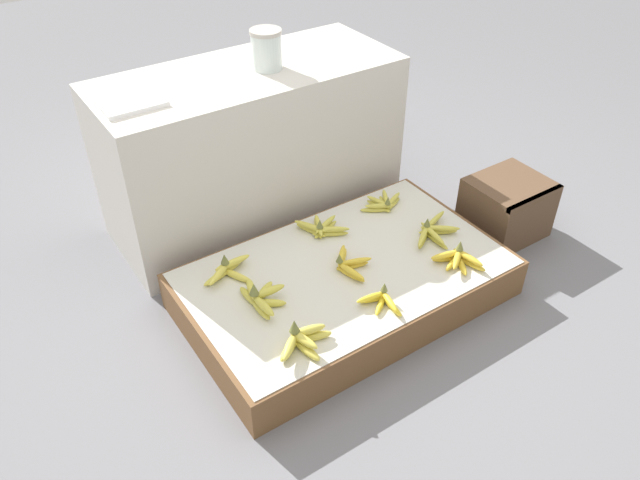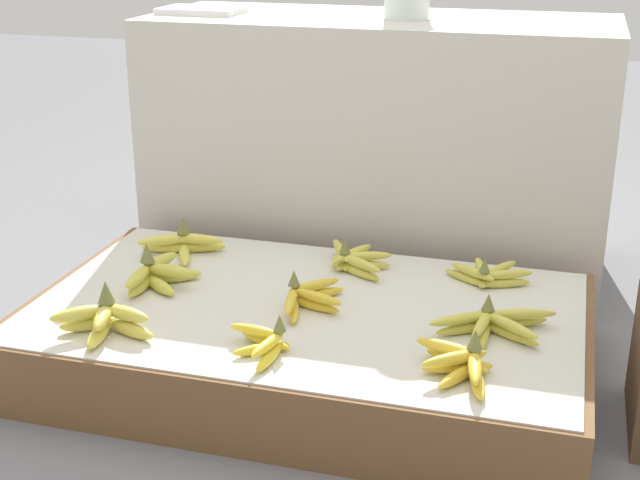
% 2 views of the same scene
% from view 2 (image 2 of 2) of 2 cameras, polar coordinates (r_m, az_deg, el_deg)
% --- Properties ---
extents(ground_plane, '(10.00, 10.00, 0.00)m').
position_cam_2_polar(ground_plane, '(2.16, -0.82, -8.39)').
color(ground_plane, slate).
extents(display_platform, '(1.29, 0.77, 0.17)m').
position_cam_2_polar(display_platform, '(2.12, -0.84, -6.34)').
color(display_platform, brown).
rests_on(display_platform, ground_plane).
extents(back_vendor_table, '(1.34, 0.55, 0.75)m').
position_cam_2_polar(back_vendor_table, '(2.69, 3.76, 6.10)').
color(back_vendor_table, beige).
rests_on(back_vendor_table, ground_plane).
extents(banana_bunch_front_left, '(0.23, 0.15, 0.11)m').
position_cam_2_polar(banana_bunch_front_left, '(1.98, -13.62, -4.95)').
color(banana_bunch_front_left, '#DBCC4C').
rests_on(banana_bunch_front_left, display_platform).
extents(banana_bunch_front_midleft, '(0.14, 0.16, 0.08)m').
position_cam_2_polar(banana_bunch_front_midleft, '(1.86, -3.51, -6.58)').
color(banana_bunch_front_midleft, yellow).
rests_on(banana_bunch_front_midleft, display_platform).
extents(banana_bunch_front_midright, '(0.17, 0.18, 0.10)m').
position_cam_2_polar(banana_bunch_front_midright, '(1.79, 9.09, -7.80)').
color(banana_bunch_front_midright, gold).
rests_on(banana_bunch_front_midright, display_platform).
extents(banana_bunch_middle_left, '(0.15, 0.23, 0.11)m').
position_cam_2_polar(banana_bunch_middle_left, '(2.21, -10.42, -2.14)').
color(banana_bunch_middle_left, gold).
rests_on(banana_bunch_middle_left, display_platform).
extents(banana_bunch_middle_midleft, '(0.15, 0.23, 0.09)m').
position_cam_2_polar(banana_bunch_middle_midleft, '(2.06, -0.83, -3.70)').
color(banana_bunch_middle_midleft, gold).
rests_on(banana_bunch_middle_midleft, display_platform).
extents(banana_bunch_middle_midright, '(0.27, 0.21, 0.09)m').
position_cam_2_polar(banana_bunch_middle_midright, '(1.97, 11.01, -5.28)').
color(banana_bunch_middle_midright, gold).
rests_on(banana_bunch_middle_midright, display_platform).
extents(banana_bunch_back_left, '(0.22, 0.18, 0.10)m').
position_cam_2_polar(banana_bunch_back_left, '(2.40, -8.78, -0.25)').
color(banana_bunch_back_left, '#DBCC4C').
rests_on(banana_bunch_back_left, display_platform).
extents(banana_bunch_back_midleft, '(0.19, 0.20, 0.09)m').
position_cam_2_polar(banana_bunch_back_midleft, '(2.28, 2.14, -1.24)').
color(banana_bunch_back_midleft, gold).
rests_on(banana_bunch_back_midleft, display_platform).
extents(banana_bunch_back_midright, '(0.23, 0.14, 0.08)m').
position_cam_2_polar(banana_bunch_back_midright, '(2.23, 10.67, -2.17)').
color(banana_bunch_back_midright, gold).
rests_on(banana_bunch_back_midright, display_platform).
extents(foam_tray_white, '(0.24, 0.16, 0.02)m').
position_cam_2_polar(foam_tray_white, '(2.72, -7.58, 14.37)').
color(foam_tray_white, white).
rests_on(foam_tray_white, back_vendor_table).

